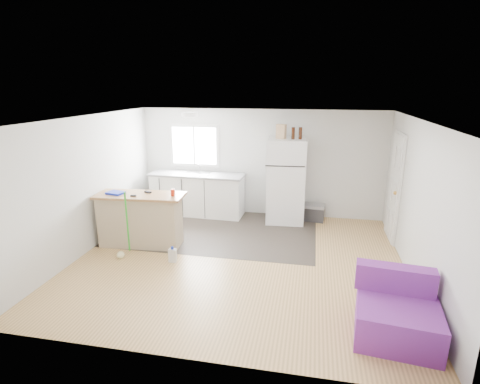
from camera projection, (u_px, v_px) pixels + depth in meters
name	position (u px, v px, depth m)	size (l,w,h in m)	color
room	(239.00, 193.00, 6.13)	(5.51, 5.01, 2.41)	#A97F46
vinyl_zone	(217.00, 230.00, 7.77)	(4.05, 2.50, 0.00)	#342E27
window	(194.00, 146.00, 8.66)	(1.18, 0.06, 0.98)	white
interior_door	(395.00, 188.00, 7.13)	(0.11, 0.92, 2.10)	white
ceiling_fixture	(190.00, 114.00, 7.16)	(0.30, 0.30, 0.07)	white
kitchen_cabinets	(197.00, 194.00, 8.63)	(2.18, 0.74, 1.25)	white
peninsula	(141.00, 219.00, 6.94)	(1.65, 0.73, 0.99)	tan
refrigerator	(286.00, 181.00, 8.08)	(0.85, 0.81, 1.82)	white
cooler	(313.00, 212.00, 8.29)	(0.51, 0.37, 0.37)	#2B2B2D
purple_seat	(396.00, 314.00, 4.45)	(1.03, 0.98, 0.77)	purple
cleaner_jug	(173.00, 255.00, 6.35)	(0.13, 0.09, 0.28)	silver
mop	(123.00, 245.00, 6.48)	(0.27, 0.33, 1.22)	green
red_cup	(173.00, 192.00, 6.70)	(0.08, 0.08, 0.12)	red
blue_tray	(115.00, 193.00, 6.83)	(0.30, 0.22, 0.04)	#1327BA
tool_a	(148.00, 192.00, 6.89)	(0.14, 0.05, 0.03)	black
tool_b	(133.00, 196.00, 6.67)	(0.10, 0.04, 0.03)	black
cardboard_box	(281.00, 132.00, 7.77)	(0.20, 0.10, 0.30)	#A07D5B
bottle_left	(293.00, 133.00, 7.70)	(0.07, 0.07, 0.25)	#341509
bottle_right	(300.00, 133.00, 7.71)	(0.07, 0.07, 0.25)	#341509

